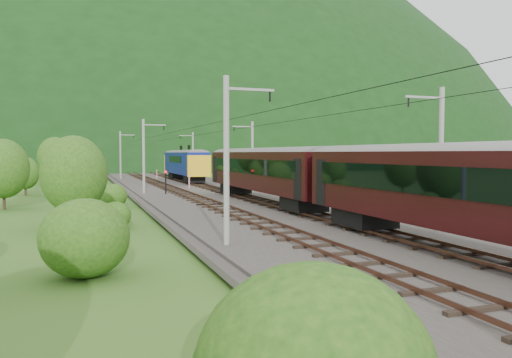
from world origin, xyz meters
name	(u,v)px	position (x,y,z in m)	size (l,w,h in m)	color
ground	(342,243)	(0.00, 0.00, 0.00)	(600.00, 600.00, 0.00)	#2A5A1C
railbed	(271,217)	(0.00, 10.00, 0.15)	(14.00, 220.00, 0.30)	#38332D
track_left	(239,215)	(-2.40, 10.00, 0.37)	(2.40, 220.00, 0.27)	brown
track_right	(302,212)	(2.40, 10.00, 0.37)	(2.40, 220.00, 0.27)	brown
catenary_left	(144,155)	(-6.12, 32.00, 4.50)	(2.54, 192.28, 8.00)	gray
catenary_right	(252,154)	(6.12, 32.00, 4.50)	(2.54, 192.28, 8.00)	gray
overhead_wires	(272,118)	(0.00, 10.00, 7.10)	(4.83, 198.00, 0.03)	black
mountain_main	(104,162)	(0.00, 260.00, 0.00)	(504.00, 360.00, 244.00)	black
train	(472,175)	(2.40, -6.44, 3.75)	(3.20, 129.47, 5.57)	black
hazard_post_near	(157,174)	(-0.30, 63.03, 1.08)	(0.17, 0.17, 1.56)	red
hazard_post_far	(189,182)	(0.05, 38.16, 1.12)	(0.18, 0.18, 1.64)	red
signal	(166,180)	(-4.10, 30.50, 1.76)	(0.28, 0.28, 2.49)	black
vegetation_left	(46,178)	(-14.90, 14.30, 2.93)	(12.83, 148.99, 7.00)	#204A13
vegetation_right	(365,188)	(12.32, 17.62, 1.40)	(3.57, 96.48, 3.20)	#204A13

